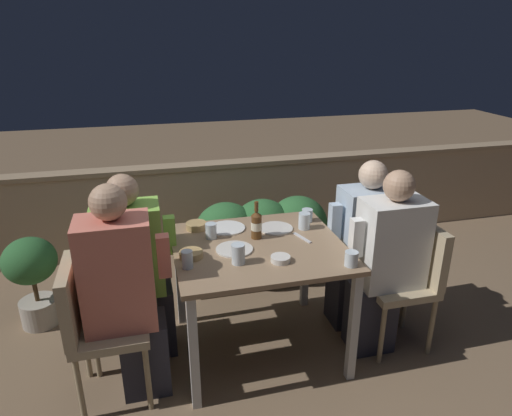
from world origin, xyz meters
The scene contains 27 objects.
ground_plane centered at (0.00, 0.00, 0.00)m, with size 16.00×16.00×0.00m, color #7A6047.
parapet_wall centered at (0.00, 1.63, 0.42)m, with size 9.00×0.18×0.84m.
dining_table centered at (0.00, 0.00, 0.67)m, with size 1.04×0.92×0.76m.
planter_hedge centered at (0.25, 0.84, 0.40)m, with size 1.10×0.47×0.73m.
chair_left_near centered at (-0.99, -0.19, 0.53)m, with size 0.42×0.41×0.86m.
person_coral_top centered at (-0.80, -0.19, 0.65)m, with size 0.47×0.26×1.28m.
chair_left_far centered at (-0.93, 0.15, 0.53)m, with size 0.42×0.41×0.86m.
person_green_blouse centered at (-0.74, 0.15, 0.62)m, with size 0.48×0.26×1.23m.
chair_right_near centered at (0.98, -0.16, 0.53)m, with size 0.42×0.41×0.86m.
person_white_polo centered at (0.78, -0.16, 0.62)m, with size 0.48×0.26×1.22m.
chair_right_far centered at (0.97, 0.14, 0.53)m, with size 0.42×0.41×0.86m.
person_blue_shirt centered at (0.77, 0.14, 0.61)m, with size 0.48×0.26×1.20m.
beer_bottle centered at (0.01, 0.11, 0.85)m, with size 0.07×0.07×0.24m.
plate_0 centered at (0.17, 0.21, 0.76)m, with size 0.22×0.22×0.01m.
plate_1 centered at (-0.16, -0.02, 0.76)m, with size 0.22×0.22×0.01m.
plate_2 centered at (-0.14, 0.29, 0.76)m, with size 0.24×0.24×0.01m.
bowl_0 centered at (-0.42, -0.05, 0.78)m, with size 0.14×0.14×0.04m.
bowl_1 centered at (0.07, -0.23, 0.78)m, with size 0.11×0.11×0.03m.
bowl_2 centered at (-0.34, 0.34, 0.78)m, with size 0.14×0.14×0.04m.
glass_cup_0 centered at (0.44, -0.37, 0.80)m, with size 0.08×0.08×0.09m.
glass_cup_1 centered at (0.42, 0.28, 0.80)m, with size 0.07×0.07×0.09m.
glass_cup_2 centered at (0.35, 0.17, 0.81)m, with size 0.08×0.08×0.11m.
glass_cup_3 centered at (-0.45, -0.17, 0.81)m, with size 0.06×0.06×0.10m.
glass_cup_4 centered at (-0.17, -0.19, 0.82)m, with size 0.08×0.08×0.12m.
glass_cup_5 centered at (-0.27, 0.18, 0.81)m, with size 0.07×0.07×0.10m.
fork_0 centered at (0.29, 0.03, 0.76)m, with size 0.07×0.17×0.01m.
potted_plant centered at (-1.46, 0.65, 0.41)m, with size 0.36×0.36×0.67m.
Camera 1 is at (-0.63, -2.43, 2.00)m, focal length 32.00 mm.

